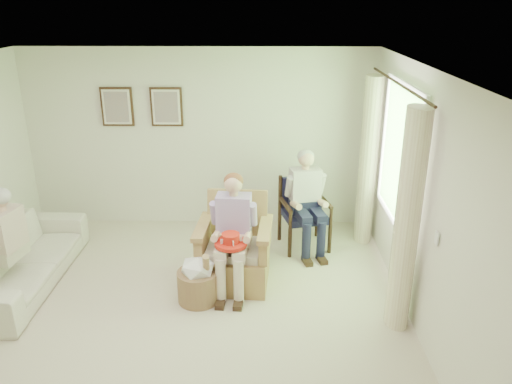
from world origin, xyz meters
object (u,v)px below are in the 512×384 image
at_px(sofa, 21,259).
at_px(person_wicker, 233,226).
at_px(wicker_armchair, 235,256).
at_px(person_sofa, 2,239).
at_px(person_dark, 306,195).
at_px(hatbox, 198,279).
at_px(wood_armchair, 304,209).
at_px(red_hat, 231,241).

xyz_separation_m(sofa, person_wicker, (2.53, -0.04, 0.47)).
bearing_deg(wicker_armchair, person_sofa, -166.83).
xyz_separation_m(person_wicker, person_dark, (0.90, 0.99, -0.01)).
distance_m(person_sofa, hatbox, 2.20).
bearing_deg(sofa, person_dark, -74.54).
relative_size(wood_armchair, person_dark, 0.69).
distance_m(wood_armchair, red_hat, 1.64).
distance_m(wicker_armchair, sofa, 2.54).
relative_size(red_hat, hatbox, 0.52).
bearing_deg(person_wicker, red_hat, -91.10).
bearing_deg(wicker_armchair, hatbox, -127.19).
xyz_separation_m(wicker_armchair, red_hat, (-0.02, -0.34, 0.37)).
xyz_separation_m(sofa, hatbox, (2.15, -0.33, -0.05)).
xyz_separation_m(red_hat, hatbox, (-0.37, -0.09, -0.43)).
distance_m(person_wicker, person_dark, 1.34).
height_order(person_wicker, red_hat, person_wicker).
distance_m(wicker_armchair, person_wicker, 0.48).
distance_m(wood_armchair, person_wicker, 1.48).
relative_size(wicker_armchair, red_hat, 2.92).
bearing_deg(wood_armchair, person_sofa, -171.30).
bearing_deg(sofa, wicker_armchair, -87.67).
height_order(wood_armchair, red_hat, wood_armchair).
distance_m(wood_armchair, person_sofa, 3.72).
height_order(person_dark, red_hat, person_dark).
bearing_deg(person_wicker, wicker_armchair, 94.12).
bearing_deg(wicker_armchair, red_hat, -88.99).
bearing_deg(person_dark, person_wicker, -145.95).
bearing_deg(red_hat, hatbox, -165.70).
relative_size(sofa, person_dark, 1.63).
xyz_separation_m(wicker_armchair, person_sofa, (-2.53, -0.40, 0.41)).
bearing_deg(person_dark, wicker_armchair, -150.32).
xyz_separation_m(person_sofa, hatbox, (2.15, -0.03, -0.47)).
distance_m(wicker_armchair, person_sofa, 2.60).
relative_size(wood_armchair, person_sofa, 0.73).
height_order(person_wicker, person_sofa, person_wicker).
bearing_deg(person_sofa, person_wicker, 104.88).
height_order(person_wicker, hatbox, person_wicker).
relative_size(wicker_armchair, wood_armchair, 1.13).
relative_size(wood_armchair, sofa, 0.43).
distance_m(wood_armchair, hatbox, 1.94).
relative_size(wicker_armchair, sofa, 0.48).
bearing_deg(hatbox, sofa, 171.16).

